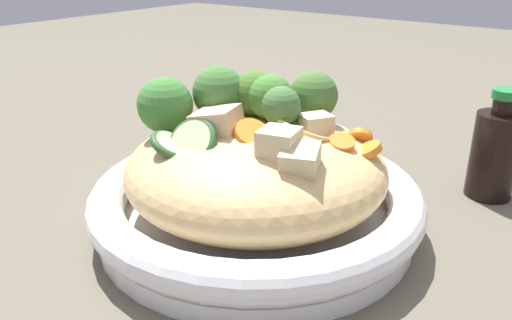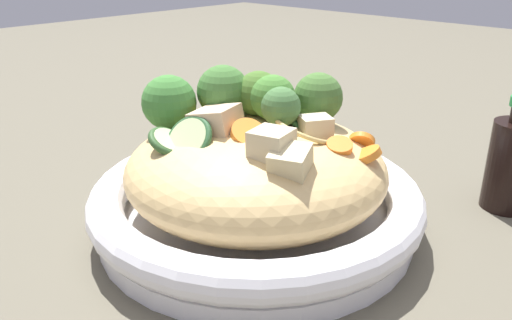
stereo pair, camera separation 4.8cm
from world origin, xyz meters
name	(u,v)px [view 1 (the left image)]	position (x,y,z in m)	size (l,w,h in m)	color
ground_plane	(256,227)	(0.00, 0.00, 0.00)	(3.00, 3.00, 0.00)	#5B5646
serving_bowl	(256,203)	(0.00, 0.00, 0.03)	(0.31, 0.31, 0.05)	white
noodle_heap	(256,169)	(0.00, 0.00, 0.06)	(0.24, 0.24, 0.10)	tan
broccoli_florets	(240,99)	(-0.03, 0.01, 0.12)	(0.16, 0.16, 0.07)	#8EAB70
carrot_coins	(294,139)	(0.04, 0.00, 0.10)	(0.17, 0.12, 0.04)	orange
zucchini_slices	(221,130)	(-0.02, -0.03, 0.10)	(0.10, 0.15, 0.04)	beige
chicken_chunks	(264,137)	(0.03, -0.02, 0.11)	(0.14, 0.10, 0.04)	beige
soy_sauce_bottle	(495,153)	(0.16, 0.21, 0.05)	(0.05, 0.05, 0.12)	black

